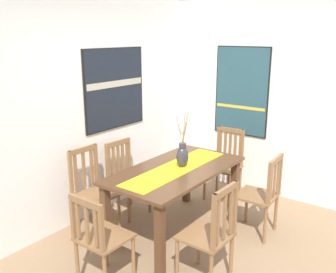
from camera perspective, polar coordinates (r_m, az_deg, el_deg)
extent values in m
cube|color=#8E7051|center=(4.12, 8.44, -17.77)|extent=(6.40, 6.40, 0.03)
cube|color=silver|center=(4.69, -11.27, 4.34)|extent=(6.40, 0.12, 2.70)
cube|color=silver|center=(5.25, 18.83, 4.97)|extent=(0.12, 6.40, 2.70)
cube|color=#51331E|center=(4.20, 1.22, -5.10)|extent=(1.67, 0.88, 0.03)
cube|color=#51331E|center=(3.63, -1.23, -15.38)|extent=(0.08, 0.08, 0.74)
cube|color=#51331E|center=(4.78, 10.05, -7.73)|extent=(0.08, 0.08, 0.74)
cube|color=#51331E|center=(4.06, -9.41, -12.08)|extent=(0.08, 0.08, 0.74)
cube|color=#51331E|center=(5.11, 2.85, -5.94)|extent=(0.08, 0.08, 0.74)
cube|color=gold|center=(4.20, 1.22, -4.83)|extent=(1.53, 0.36, 0.01)
ellipsoid|color=#333338|center=(4.20, 2.21, -3.10)|extent=(0.15, 0.13, 0.24)
cylinder|color=#333338|center=(4.16, 2.23, -1.33)|extent=(0.08, 0.08, 0.05)
cylinder|color=#997F5B|center=(4.08, 2.59, 1.36)|extent=(0.02, 0.07, 0.37)
cylinder|color=#997F5B|center=(4.19, 2.74, 1.44)|extent=(0.18, 0.04, 0.33)
cylinder|color=#997F5B|center=(4.05, 2.55, 0.58)|extent=(0.09, 0.12, 0.28)
cylinder|color=#997F5B|center=(4.09, 2.43, 1.36)|extent=(0.03, 0.05, 0.37)
cylinder|color=#997F5B|center=(4.08, 1.77, 0.97)|extent=(0.10, 0.03, 0.32)
sphere|color=silver|center=(4.17, 2.36, 0.76)|extent=(0.07, 0.07, 0.07)
cube|color=brown|center=(4.41, 13.31, -8.71)|extent=(0.44, 0.44, 0.03)
cylinder|color=brown|center=(4.41, 10.05, -11.87)|extent=(0.04, 0.04, 0.44)
cylinder|color=brown|center=(4.71, 11.85, -10.12)|extent=(0.04, 0.04, 0.44)
cylinder|color=brown|center=(4.30, 14.54, -12.90)|extent=(0.04, 0.04, 0.44)
cylinder|color=brown|center=(4.61, 16.07, -11.02)|extent=(0.04, 0.04, 0.44)
cube|color=brown|center=(4.10, 15.13, -6.94)|extent=(0.04, 0.04, 0.47)
cube|color=brown|center=(4.42, 16.66, -5.39)|extent=(0.04, 0.04, 0.47)
cube|color=brown|center=(4.19, 16.13, -3.50)|extent=(0.38, 0.05, 0.06)
cube|color=brown|center=(4.16, 15.41, -6.83)|extent=(0.04, 0.02, 0.38)
cube|color=brown|center=(4.26, 15.91, -6.32)|extent=(0.04, 0.02, 0.38)
cube|color=brown|center=(4.36, 16.38, -5.84)|extent=(0.04, 0.02, 0.38)
cube|color=brown|center=(4.37, -10.91, -8.77)|extent=(0.44, 0.44, 0.03)
cylinder|color=brown|center=(4.45, -7.43, -11.49)|extent=(0.04, 0.04, 0.44)
cylinder|color=brown|center=(4.25, -11.07, -13.07)|extent=(0.04, 0.04, 0.44)
cylinder|color=brown|center=(4.70, -10.48, -10.13)|extent=(0.04, 0.04, 0.44)
cylinder|color=brown|center=(4.50, -14.05, -11.52)|extent=(0.04, 0.04, 0.44)
cube|color=brown|center=(4.51, -10.88, -4.26)|extent=(0.04, 0.04, 0.52)
cube|color=brown|center=(4.31, -14.57, -5.45)|extent=(0.04, 0.04, 0.52)
cube|color=brown|center=(4.34, -12.85, -2.00)|extent=(0.38, 0.05, 0.06)
cube|color=brown|center=(4.48, -11.52, -4.65)|extent=(0.04, 0.02, 0.43)
cube|color=brown|center=(4.41, -12.67, -5.03)|extent=(0.04, 0.02, 0.43)
cube|color=brown|center=(4.35, -13.85, -5.41)|extent=(0.04, 0.02, 0.43)
cube|color=brown|center=(4.76, -5.95, -6.53)|extent=(0.45, 0.45, 0.03)
cylinder|color=brown|center=(4.84, -2.83, -9.06)|extent=(0.04, 0.04, 0.44)
cylinder|color=brown|center=(4.62, -5.98, -10.41)|extent=(0.04, 0.04, 0.44)
cylinder|color=brown|center=(5.08, -5.78, -7.92)|extent=(0.04, 0.04, 0.44)
cylinder|color=brown|center=(4.87, -8.91, -9.12)|extent=(0.04, 0.04, 0.44)
cube|color=brown|center=(4.92, -6.01, -2.78)|extent=(0.04, 0.04, 0.46)
cube|color=brown|center=(4.70, -9.23, -3.79)|extent=(0.04, 0.04, 0.46)
cube|color=brown|center=(4.75, -7.66, -0.99)|extent=(0.38, 0.06, 0.06)
cube|color=brown|center=(4.91, -6.24, -3.02)|extent=(0.04, 0.02, 0.37)
cube|color=brown|center=(4.86, -6.90, -3.23)|extent=(0.04, 0.02, 0.37)
cube|color=brown|center=(4.81, -7.57, -3.44)|extent=(0.04, 0.02, 0.37)
cube|color=brown|center=(4.76, -8.26, -3.66)|extent=(0.04, 0.02, 0.37)
cube|color=brown|center=(4.72, -8.96, -3.88)|extent=(0.04, 0.02, 0.37)
cube|color=brown|center=(3.53, 5.66, -14.80)|extent=(0.43, 0.43, 0.03)
cylinder|color=brown|center=(3.61, 1.40, -18.34)|extent=(0.04, 0.04, 0.44)
cylinder|color=brown|center=(3.86, 4.71, -15.94)|extent=(0.04, 0.04, 0.44)
cylinder|color=brown|center=(3.71, 9.59, -17.56)|extent=(0.04, 0.04, 0.44)
cube|color=brown|center=(3.17, 6.97, -12.93)|extent=(0.04, 0.04, 0.51)
cube|color=brown|center=(3.46, 10.12, -10.58)|extent=(0.04, 0.04, 0.51)
cube|color=brown|center=(3.22, 8.78, -8.12)|extent=(0.38, 0.04, 0.06)
cube|color=brown|center=(3.23, 7.59, -12.70)|extent=(0.04, 0.02, 0.42)
cube|color=brown|center=(3.32, 8.61, -11.94)|extent=(0.04, 0.02, 0.42)
cube|color=brown|center=(3.41, 9.57, -11.21)|extent=(0.04, 0.02, 0.42)
cube|color=brown|center=(5.20, 8.37, -4.66)|extent=(0.43, 0.43, 0.03)
cylinder|color=brown|center=(5.06, 9.15, -8.12)|extent=(0.04, 0.04, 0.44)
cylinder|color=brown|center=(5.22, 5.59, -7.27)|extent=(0.04, 0.04, 0.44)
cylinder|color=brown|center=(5.37, 10.88, -6.82)|extent=(0.04, 0.04, 0.44)
cylinder|color=brown|center=(5.51, 7.47, -6.07)|extent=(0.04, 0.04, 0.44)
cube|color=brown|center=(5.21, 11.20, -1.70)|extent=(0.04, 0.04, 0.50)
cube|color=brown|center=(5.36, 7.70, -1.06)|extent=(0.04, 0.04, 0.50)
cube|color=brown|center=(5.22, 9.53, 0.95)|extent=(0.04, 0.38, 0.06)
cube|color=brown|center=(5.22, 10.91, -1.81)|extent=(0.02, 0.04, 0.41)
cube|color=brown|center=(5.25, 10.16, -1.67)|extent=(0.02, 0.04, 0.41)
cube|color=brown|center=(5.29, 9.42, -1.53)|extent=(0.02, 0.04, 0.41)
cube|color=brown|center=(5.32, 8.69, -1.40)|extent=(0.02, 0.04, 0.41)
cube|color=brown|center=(5.35, 7.96, -1.26)|extent=(0.02, 0.04, 0.41)
cube|color=brown|center=(3.54, -9.64, -14.86)|extent=(0.42, 0.42, 0.03)
cylinder|color=brown|center=(3.87, -9.40, -15.98)|extent=(0.04, 0.04, 0.44)
cylinder|color=brown|center=(3.66, -5.28, -17.90)|extent=(0.04, 0.04, 0.44)
cylinder|color=brown|center=(3.68, -13.64, -18.10)|extent=(0.04, 0.04, 0.44)
cube|color=brown|center=(3.44, -14.27, -11.72)|extent=(0.04, 0.04, 0.43)
cube|color=brown|center=(3.20, -10.07, -13.69)|extent=(0.04, 0.04, 0.43)
cube|color=brown|center=(3.24, -12.44, -9.79)|extent=(0.03, 0.38, 0.06)
cube|color=brown|center=(3.40, -13.53, -12.29)|extent=(0.02, 0.04, 0.34)
cube|color=brown|center=(3.32, -12.24, -12.91)|extent=(0.02, 0.04, 0.34)
cube|color=brown|center=(3.25, -10.88, -13.55)|extent=(0.02, 0.04, 0.34)
cube|color=black|center=(4.83, -8.14, 7.23)|extent=(1.02, 0.04, 1.01)
cube|color=black|center=(4.81, -7.95, 7.21)|extent=(0.99, 0.01, 0.98)
cube|color=#B2A893|center=(4.80, -7.93, 7.94)|extent=(0.96, 0.00, 0.08)
cube|color=black|center=(5.46, 11.15, 6.74)|extent=(0.04, 0.81, 1.25)
cube|color=#284C56|center=(5.44, 11.05, 6.72)|extent=(0.01, 0.78, 1.22)
cube|color=gold|center=(5.47, 10.91, 4.40)|extent=(0.00, 0.75, 0.04)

